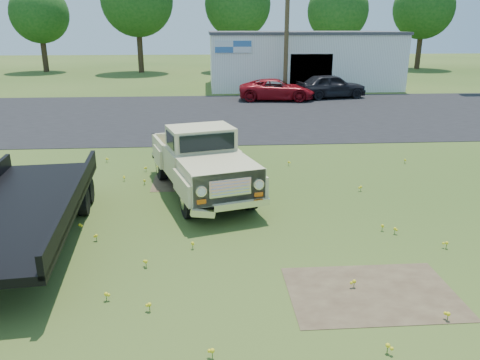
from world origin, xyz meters
name	(u,v)px	position (x,y,z in m)	size (l,w,h in m)	color
ground	(268,227)	(0.00, 0.00, 0.00)	(140.00, 140.00, 0.00)	#2E4D18
asphalt_lot	(233,114)	(0.00, 15.00, 0.00)	(90.00, 14.00, 0.02)	black
dirt_patch_a	(372,293)	(1.50, -3.00, 0.00)	(3.00, 2.00, 0.01)	#4E3B29
dirt_patch_b	(189,183)	(-2.00, 3.50, 0.00)	(2.20, 1.60, 0.01)	#4E3B29
commercial_building	(301,59)	(6.00, 26.99, 2.10)	(14.20, 8.20, 4.15)	silver
utility_pole_mid	(287,25)	(4.00, 22.00, 4.60)	(1.60, 0.30, 9.00)	#3F2F1D
treeline_b	(39,14)	(-18.00, 41.00, 5.67)	(5.76, 5.76, 8.57)	#39291A
treeline_c	(137,0)	(-8.00, 39.50, 6.93)	(7.04, 7.04, 10.47)	#39291A
treeline_d	(238,4)	(2.00, 40.50, 6.62)	(6.72, 6.72, 10.00)	#39291A
treeline_e	(338,11)	(12.00, 39.00, 5.98)	(6.08, 6.08, 9.04)	#39291A
treeline_f	(424,9)	(22.00, 41.50, 6.30)	(6.40, 6.40, 9.52)	#39291A
vintage_pickup_truck	(201,160)	(-1.58, 2.57, 0.97)	(2.08, 5.35, 1.94)	#CDC18A
flatbed_trailer	(20,202)	(-5.45, -0.46, 0.97)	(2.37, 7.11, 1.94)	black
red_pickup	(277,90)	(3.10, 19.79, 0.67)	(2.22, 4.80, 1.34)	maroon
dark_sedan	(331,86)	(6.79, 20.48, 0.78)	(1.85, 4.60, 1.57)	black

